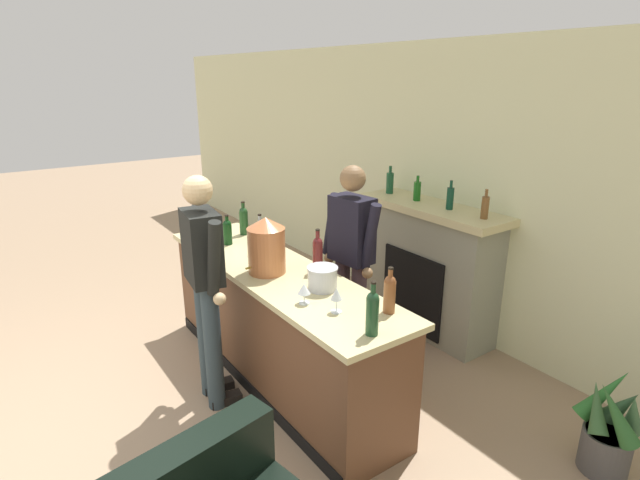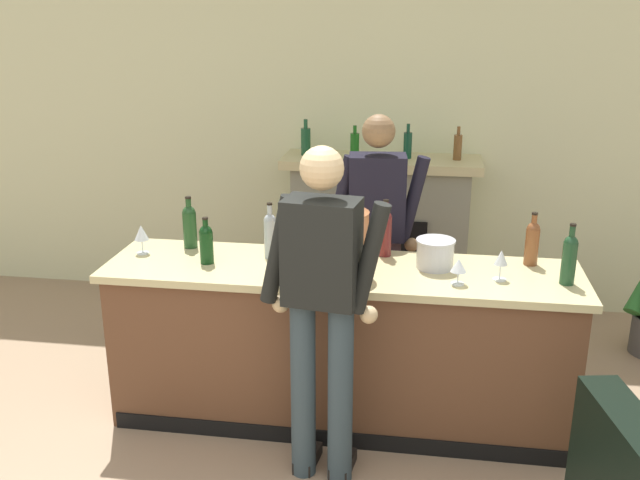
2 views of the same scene
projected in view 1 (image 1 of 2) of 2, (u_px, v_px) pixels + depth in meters
ground_plane at (51, 454)px, 3.37m from camera, size 24.00×24.00×0.00m
wall_back_panel at (437, 187)px, 4.94m from camera, size 12.00×0.07×2.75m
bar_counter at (277, 324)px, 4.09m from camera, size 2.72×0.69×0.98m
fireplace_stone at (429, 267)px, 4.86m from camera, size 1.53×0.52×1.56m
potted_plant_corner at (609, 429)px, 3.14m from camera, size 0.47×0.48×0.71m
person_customer at (205, 283)px, 3.63m from camera, size 0.65×0.34×1.79m
person_bartender at (351, 258)px, 4.17m from camera, size 0.66×0.33×1.76m
copper_dispenser at (266, 245)px, 3.81m from camera, size 0.29×0.33×0.44m
ice_bucket_steel at (322, 278)px, 3.54m from camera, size 0.22×0.22×0.17m
wine_bottle_rose_blush at (318, 253)px, 3.84m from camera, size 0.08×0.08×0.34m
wine_bottle_chardonnay_pale at (372, 311)px, 2.90m from camera, size 0.08×0.08×0.34m
wine_bottle_cabernet_heavy at (244, 220)px, 4.76m from camera, size 0.08×0.08×0.32m
wine_bottle_burgundy_dark at (260, 235)px, 4.29m from camera, size 0.07×0.07×0.34m
wine_bottle_merlot_tall at (390, 292)px, 3.18m from camera, size 0.08×0.08×0.31m
wine_bottle_port_short at (227, 231)px, 4.48m from camera, size 0.08×0.08×0.28m
wine_glass_mid_counter at (218, 218)px, 4.87m from camera, size 0.09×0.09×0.18m
wine_glass_by_dispenser at (336, 295)px, 3.18m from camera, size 0.07×0.07×0.17m
wine_glass_back_row at (304, 289)px, 3.31m from camera, size 0.09×0.09×0.14m
wine_glass_near_bucket at (267, 241)px, 4.19m from camera, size 0.08×0.08×0.18m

